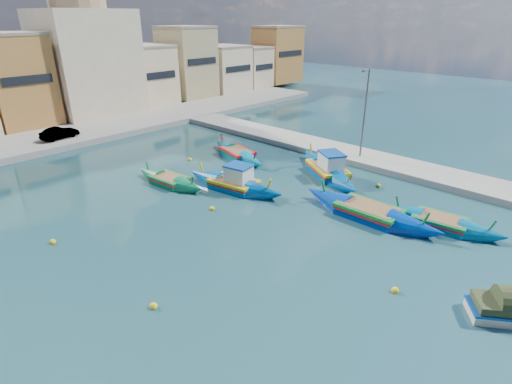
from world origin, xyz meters
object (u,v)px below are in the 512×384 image
church_block (84,47)px  luzzu_turquoise_cabin (328,171)px  luzzu_blue_cabin (234,184)px  luzzu_green (170,181)px  luzzu_cyan_mid (237,154)px  luzzu_cyan_south (440,223)px  quay_street_lamp (364,113)px  luzzu_blue_south (369,213)px  tender_near (503,310)px

church_block → luzzu_turquoise_cabin: size_ratio=1.99×
luzzu_blue_cabin → luzzu_green: luzzu_blue_cabin is taller
luzzu_blue_cabin → luzzu_cyan_mid: luzzu_blue_cabin is taller
luzzu_blue_cabin → luzzu_green: 5.11m
church_block → luzzu_cyan_south: size_ratio=2.46×
quay_street_lamp → luzzu_blue_south: size_ratio=0.81×
quay_street_lamp → luzzu_cyan_mid: 11.67m
church_block → luzzu_green: bearing=-105.4°
luzzu_cyan_mid → luzzu_cyan_south: size_ratio=1.12×
luzzu_blue_cabin → luzzu_blue_south: luzzu_blue_cabin is taller
luzzu_green → luzzu_blue_south: size_ratio=0.74×
church_block → luzzu_blue_south: church_block is taller
luzzu_turquoise_cabin → luzzu_blue_south: (-4.48, -6.10, -0.09)m
luzzu_cyan_mid → luzzu_cyan_south: (-0.85, -18.51, -0.01)m
luzzu_cyan_south → church_block: bearing=90.1°
luzzu_blue_south → tender_near: bearing=-117.3°
luzzu_blue_south → tender_near: (-4.53, -8.79, 0.12)m
quay_street_lamp → luzzu_cyan_mid: (-6.49, 8.80, -4.07)m
church_block → tender_near: 49.72m
luzzu_blue_cabin → luzzu_green: size_ratio=1.22×
luzzu_cyan_south → tender_near: bearing=-142.0°
tender_near → luzzu_cyan_south: bearing=38.0°
luzzu_cyan_south → tender_near: (-6.35, -4.96, 0.17)m
luzzu_green → luzzu_cyan_south: bearing=-67.8°
church_block → luzzu_turquoise_cabin: 34.83m
luzzu_turquoise_cabin → luzzu_blue_cabin: 7.98m
luzzu_turquoise_cabin → luzzu_green: luzzu_turquoise_cabin is taller
church_block → tender_near: church_block is taller
quay_street_lamp → luzzu_cyan_south: 12.84m
quay_street_lamp → luzzu_blue_south: quay_street_lamp is taller
luzzu_cyan_south → luzzu_blue_cabin: bearing=108.6°
church_block → luzzu_blue_cabin: church_block is taller
quay_street_lamp → tender_near: size_ratio=2.56×
luzzu_blue_cabin → luzzu_blue_south: bearing=-74.3°
luzzu_green → tender_near: bearing=-87.8°
luzzu_turquoise_cabin → luzzu_blue_cabin: (-7.18, 3.49, -0.01)m
luzzu_green → luzzu_blue_south: (5.42, -13.91, 0.06)m
quay_street_lamp → luzzu_blue_cabin: size_ratio=0.90×
luzzu_cyan_mid → luzzu_blue_south: size_ratio=0.88×
luzzu_turquoise_cabin → luzzu_cyan_south: size_ratio=1.24×
luzzu_blue_cabin → luzzu_cyan_south: bearing=-71.4°
luzzu_turquoise_cabin → luzzu_cyan_south: 10.28m
luzzu_green → luzzu_cyan_south: 19.16m
quay_street_lamp → tender_near: (-13.69, -14.67, -3.92)m
church_block → luzzu_blue_cabin: 31.64m
luzzu_blue_cabin → luzzu_cyan_south: luzzu_blue_cabin is taller
luzzu_cyan_mid → luzzu_blue_south: 14.92m
quay_street_lamp → tender_near: quay_street_lamp is taller
luzzu_cyan_mid → luzzu_cyan_south: bearing=-92.6°
luzzu_turquoise_cabin → quay_street_lamp: bearing=-2.7°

